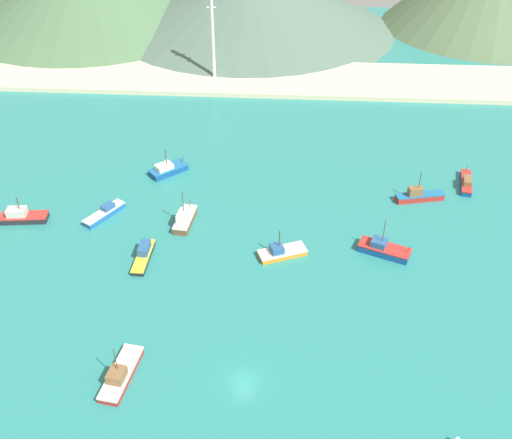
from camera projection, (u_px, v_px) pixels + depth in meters
name	position (u px, v px, depth m)	size (l,w,h in m)	color
ground	(258.00, 243.00, 101.33)	(260.00, 280.00, 0.50)	teal
fishing_boat_0	(466.00, 182.00, 115.12)	(3.66, 9.06, 2.29)	#14478C
fishing_boat_1	(384.00, 249.00, 98.19)	(9.23, 6.18, 7.00)	#14478C
fishing_boat_2	(419.00, 196.00, 111.03)	(9.66, 4.09, 6.44)	red
fishing_boat_4	(281.00, 252.00, 97.86)	(8.72, 5.90, 5.32)	orange
fishing_boat_5	(185.00, 219.00, 104.82)	(3.47, 8.08, 7.09)	brown
fishing_boat_6	(22.00, 216.00, 105.70)	(8.77, 3.86, 5.27)	#232328
fishing_boat_7	(120.00, 374.00, 77.21)	(4.27, 9.80, 6.29)	red
fishing_boat_8	(105.00, 213.00, 106.93)	(6.41, 8.68, 2.07)	#1E5BA8
fishing_boat_9	(144.00, 254.00, 97.18)	(2.36, 8.81, 2.33)	#232328
fishing_boat_10	(168.00, 169.00, 118.97)	(8.01, 7.61, 5.55)	#14478C
beach_strip	(274.00, 79.00, 157.43)	(247.00, 23.27, 1.20)	beige
radio_tower	(213.00, 36.00, 150.55)	(2.39, 1.91, 23.88)	silver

